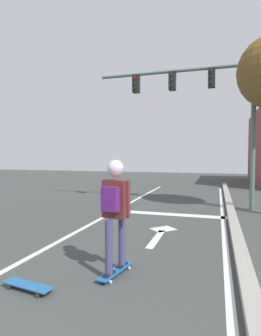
{
  "coord_description": "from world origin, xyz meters",
  "views": [
    {
      "loc": [
        2.96,
        -0.22,
        1.83
      ],
      "look_at": [
        1.04,
        5.92,
        1.55
      ],
      "focal_mm": 29.88,
      "sensor_mm": 36.0,
      "label": 1
    }
  ],
  "objects_px": {
    "skateboard": "(116,271)",
    "skater": "(115,200)",
    "spare_skateboard": "(28,285)",
    "traffic_signal_mast": "(203,98)"
  },
  "relations": [
    {
      "from": "skateboard",
      "to": "spare_skateboard",
      "type": "height_order",
      "value": "spare_skateboard"
    },
    {
      "from": "spare_skateboard",
      "to": "traffic_signal_mast",
      "type": "xyz_separation_m",
      "value": [
        1.92,
        6.98,
        3.78
      ]
    },
    {
      "from": "skateboard",
      "to": "spare_skateboard",
      "type": "distance_m",
      "value": 1.27
    },
    {
      "from": "spare_skateboard",
      "to": "traffic_signal_mast",
      "type": "bearing_deg",
      "value": 74.61
    },
    {
      "from": "skater",
      "to": "spare_skateboard",
      "type": "xyz_separation_m",
      "value": [
        -0.97,
        -0.81,
        -1.08
      ]
    },
    {
      "from": "skateboard",
      "to": "skater",
      "type": "distance_m",
      "value": 1.09
    },
    {
      "from": "spare_skateboard",
      "to": "traffic_signal_mast",
      "type": "distance_m",
      "value": 8.17
    },
    {
      "from": "skater",
      "to": "spare_skateboard",
      "type": "height_order",
      "value": "skater"
    },
    {
      "from": "skateboard",
      "to": "spare_skateboard",
      "type": "relative_size",
      "value": 1.08
    },
    {
      "from": "skateboard",
      "to": "traffic_signal_mast",
      "type": "bearing_deg",
      "value": 81.21
    }
  ]
}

